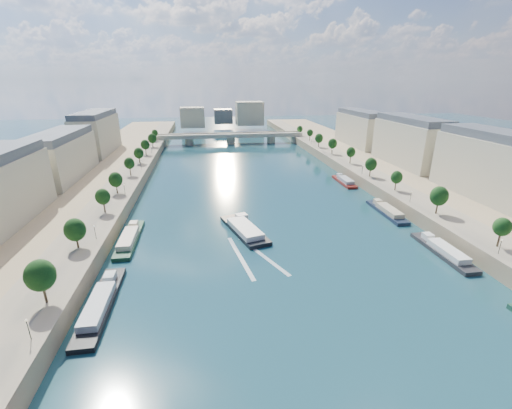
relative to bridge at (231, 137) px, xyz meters
name	(u,v)px	position (x,y,z in m)	size (l,w,h in m)	color
ground	(262,209)	(0.00, -144.34, -5.08)	(700.00, 700.00, 0.00)	#0C2F37
quay_left	(64,213)	(-72.00, -144.34, -2.58)	(44.00, 520.00, 5.00)	#9E8460
quay_right	(431,194)	(72.00, -144.34, -2.58)	(44.00, 520.00, 5.00)	#9E8460
pave_left	(107,204)	(-57.00, -144.34, -0.03)	(14.00, 520.00, 0.10)	gray
pave_right	(399,189)	(57.00, -144.34, -0.03)	(14.00, 520.00, 0.10)	gray
trees_left	(112,188)	(-55.00, -142.34, 5.39)	(4.80, 268.80, 8.26)	#382B1E
trees_right	(384,171)	(55.00, -134.34, 5.39)	(4.80, 268.80, 8.26)	#382B1E
lamps_left	(112,206)	(-52.50, -154.34, 2.70)	(0.36, 200.36, 4.28)	black
lamps_right	(384,180)	(52.50, -139.34, 2.70)	(0.36, 200.36, 4.28)	black
buildings_left	(31,168)	(-85.00, -132.34, 11.37)	(16.00, 226.00, 23.20)	beige
buildings_right	(447,154)	(85.00, -132.34, 11.37)	(16.00, 226.00, 23.20)	beige
skyline	(227,115)	(3.19, 75.18, 9.57)	(79.00, 42.00, 22.00)	beige
bridge	(231,137)	(0.00, 0.00, 0.00)	(112.00, 12.00, 8.15)	#C1B79E
tour_barge	(244,229)	(-9.35, -164.97, -4.13)	(14.50, 27.20, 3.67)	black
wake	(251,256)	(-9.35, -181.61, -5.06)	(14.77, 25.85, 0.04)	silver
moored_barges_left	(77,357)	(-45.50, -215.07, -4.24)	(5.00, 127.34, 3.60)	#1B233D
moored_barges_right	(410,228)	(45.50, -172.23, -4.24)	(5.00, 129.60, 3.60)	#1B4432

